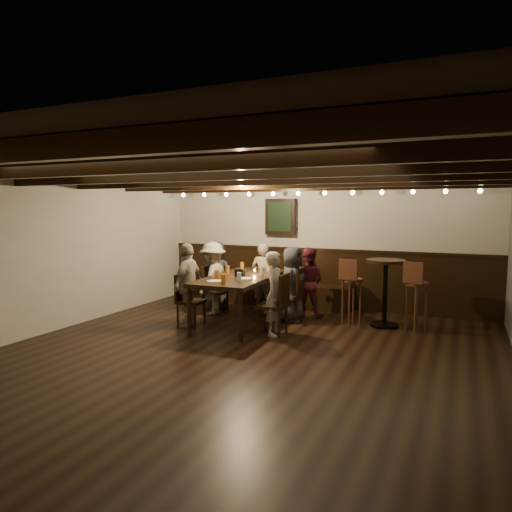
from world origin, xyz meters
The scene contains 27 objects.
room centered at (-0.29, 2.21, 1.07)m, with size 7.00×7.00×7.00m.
dining_table centered at (-0.78, 1.59, 0.74)m, with size 1.09×2.20×0.80m.
chair_left_near centered at (-1.52, 1.99, 0.27)m, with size 0.43×0.43×0.88m.
chair_left_far centered at (-1.47, 1.10, 0.26)m, with size 0.41×0.41×0.86m.
chair_right_near centered at (-0.09, 2.08, 0.28)m, with size 0.44×0.44×0.91m.
chair_right_far centered at (-0.03, 1.18, 0.29)m, with size 0.45×0.45×0.94m.
person_bench_left centered at (-1.73, 2.43, 0.65)m, with size 0.63×0.41×1.29m, color #29292C.
person_bench_centre centered at (-0.84, 2.64, 0.64)m, with size 0.47×0.31×1.28m, color gray.
person_bench_right centered at (0.07, 2.54, 0.62)m, with size 0.60×0.47×1.23m, color #591E27.
person_left_near centered at (-1.56, 1.99, 0.66)m, with size 0.85×0.49×1.32m, color gray.
person_left_far centered at (-1.50, 1.09, 0.68)m, with size 0.80×0.33×1.36m, color gray.
person_right_near centered at (-0.06, 2.08, 0.64)m, with size 0.62×0.41×1.28m, color #2B2B2E.
person_right_far centered at (0.00, 1.18, 0.64)m, with size 0.46×0.30×1.27m, color gray.
pint_a centered at (-1.10, 2.27, 0.87)m, with size 0.07×0.07×0.14m, color #BF7219.
pint_b centered at (-0.57, 2.25, 0.87)m, with size 0.07×0.07×0.14m, color #BF7219.
pint_c centered at (-1.08, 1.67, 0.87)m, with size 0.07×0.07×0.14m, color #BF7219.
pint_d centered at (-0.49, 1.81, 0.87)m, with size 0.07×0.07×0.14m, color silver.
pint_e centered at (-0.97, 1.13, 0.87)m, with size 0.07×0.07×0.14m, color #BF7219.
pint_f centered at (-0.55, 1.05, 0.87)m, with size 0.07×0.07×0.14m, color silver.
pint_g centered at (-0.68, 0.79, 0.87)m, with size 0.07×0.07×0.14m, color #BF7219.
plate_near centered at (-0.89, 0.88, 0.81)m, with size 0.24×0.24×0.01m, color white.
plate_far centered at (-0.58, 1.30, 0.81)m, with size 0.24×0.24×0.01m, color white.
condiment_caddy centered at (-0.78, 1.54, 0.86)m, with size 0.15×0.10×0.12m, color black.
candle centered at (-0.68, 1.89, 0.83)m, with size 0.05×0.05×0.05m, color beige.
high_top_table centered at (1.42, 2.40, 0.72)m, with size 0.62×0.62×1.10m.
bar_stool_left centered at (0.92, 2.19, 0.41)m, with size 0.36×0.38×1.11m.
bar_stool_right centered at (1.92, 2.24, 0.41)m, with size 0.38×0.39×1.11m.
Camera 1 is at (2.55, -5.10, 1.92)m, focal length 32.00 mm.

